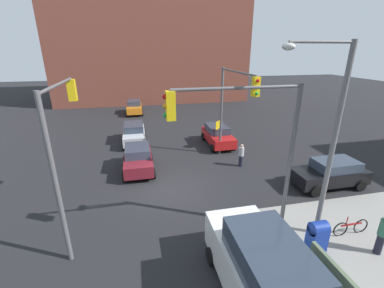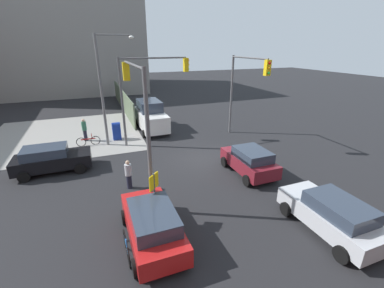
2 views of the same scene
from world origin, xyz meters
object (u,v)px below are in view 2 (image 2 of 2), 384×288
mailbox_blue (116,130)px  coupe_silver (332,214)px  pedestrian_waiting (84,129)px  bicycle_at_crosswalk (127,248)px  van_white_delivery (151,116)px  traffic_signal_se_corner (244,82)px  traffic_signal_nw_corner (137,104)px  sedan_black (51,159)px  street_lamp_corner (106,83)px  sedan_maroon (249,161)px  bicycle_leaning_on_fence (88,141)px  sedan_red (152,224)px  pedestrian_crossing (129,174)px  traffic_signal_ne_corner (149,83)px

mailbox_blue → coupe_silver: size_ratio=0.34×
pedestrian_waiting → bicycle_at_crosswalk: 13.69m
van_white_delivery → traffic_signal_se_corner: bearing=-129.1°
traffic_signal_nw_corner → van_white_delivery: traffic_signal_nw_corner is taller
sedan_black → street_lamp_corner: bearing=-47.5°
coupe_silver → street_lamp_corner: bearing=28.4°
street_lamp_corner → mailbox_blue: 4.09m
traffic_signal_nw_corner → traffic_signal_se_corner: 10.30m
sedan_maroon → bicycle_at_crosswalk: size_ratio=2.19×
sedan_maroon → bicycle_leaning_on_fence: size_ratio=2.19×
sedan_black → sedan_maroon: 11.90m
sedan_red → pedestrian_crossing: (4.47, 0.26, -0.00)m
sedan_black → sedan_maroon: size_ratio=1.12×
sedan_black → bicycle_at_crosswalk: 9.10m
mailbox_blue → pedestrian_waiting: bearing=76.0°
coupe_silver → sedan_black: (10.18, 11.22, 0.00)m
traffic_signal_nw_corner → street_lamp_corner: street_lamp_corner is taller
traffic_signal_ne_corner → bicycle_leaning_on_fence: traffic_signal_ne_corner is taller
pedestrian_crossing → traffic_signal_ne_corner: bearing=-155.6°
sedan_maroon → bicycle_leaning_on_fence: bearing=46.6°
coupe_silver → van_white_delivery: 16.73m
bicycle_at_crosswalk → van_white_delivery: bearing=-16.1°
coupe_silver → bicycle_leaning_on_fence: (14.11, 9.16, -0.50)m
mailbox_blue → sedan_black: bearing=136.7°
pedestrian_waiting → traffic_signal_ne_corner: bearing=147.2°
traffic_signal_ne_corner → van_white_delivery: traffic_signal_ne_corner is taller
traffic_signal_nw_corner → traffic_signal_se_corner: same height
street_lamp_corner → pedestrian_waiting: 4.53m
street_lamp_corner → bicycle_at_crosswalk: street_lamp_corner is taller
mailbox_blue → van_white_delivery: size_ratio=0.26×
traffic_signal_se_corner → bicycle_at_crosswalk: size_ratio=3.71×
sedan_black → pedestrian_crossing: (-3.68, -4.06, -0.00)m
pedestrian_crossing → pedestrian_waiting: pedestrian_waiting is taller
sedan_red → bicycle_at_crosswalk: sedan_red is taller
mailbox_blue → sedan_red: size_ratio=0.34×
traffic_signal_nw_corner → street_lamp_corner: (7.54, 0.93, 0.06)m
traffic_signal_ne_corner → street_lamp_corner: bearing=76.9°
traffic_signal_nw_corner → mailbox_blue: size_ratio=4.55×
sedan_red → van_white_delivery: bearing=-12.4°
traffic_signal_se_corner → sedan_black: traffic_signal_se_corner is taller
traffic_signal_ne_corner → sedan_maroon: bearing=-150.1°
traffic_signal_ne_corner → bicycle_at_crosswalk: 12.58m
sedan_maroon → pedestrian_crossing: 6.99m
traffic_signal_nw_corner → bicycle_at_crosswalk: 6.37m
traffic_signal_se_corner → bicycle_at_crosswalk: 14.76m
sedan_red → traffic_signal_ne_corner: bearing=-12.6°
traffic_signal_se_corner → bicycle_at_crosswalk: bearing=132.1°
traffic_signal_ne_corner → pedestrian_crossing: size_ratio=4.00×
sedan_maroon → street_lamp_corner: bearing=41.7°
traffic_signal_nw_corner → sedan_black: (4.03, 4.76, -3.80)m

